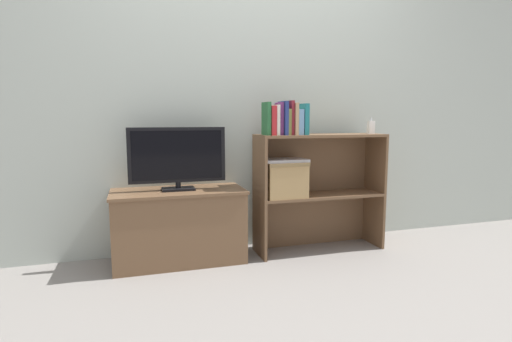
{
  "coord_description": "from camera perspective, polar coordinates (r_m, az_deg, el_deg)",
  "views": [
    {
      "loc": [
        -0.82,
        -2.53,
        0.99
      ],
      "look_at": [
        0.0,
        0.15,
        0.62
      ],
      "focal_mm": 28.0,
      "sensor_mm": 36.0,
      "label": 1
    }
  ],
  "objects": [
    {
      "name": "ground_plane",
      "position": [
        2.84,
        0.91,
        -12.94
      ],
      "size": [
        16.0,
        16.0,
        0.0
      ],
      "primitive_type": "plane",
      "color": "gray"
    },
    {
      "name": "tv_stand",
      "position": [
        2.84,
        -10.91,
        -7.69
      ],
      "size": [
        0.9,
        0.42,
        0.51
      ],
      "color": "brown",
      "rests_on": "ground_plane"
    },
    {
      "name": "baby_monitor",
      "position": [
        3.2,
        16.1,
        6.05
      ],
      "size": [
        0.05,
        0.04,
        0.13
      ],
      "color": "white",
      "rests_on": "bookshelf_upper_tier"
    },
    {
      "name": "book_forest",
      "position": [
        2.78,
        1.48,
        7.48
      ],
      "size": [
        0.03,
        0.14,
        0.23
      ],
      "color": "#286638",
      "rests_on": "bookshelf_upper_tier"
    },
    {
      "name": "book_maroon",
      "position": [
        2.84,
        4.87,
        7.58
      ],
      "size": [
        0.02,
        0.12,
        0.24
      ],
      "color": "maroon",
      "rests_on": "bookshelf_upper_tier"
    },
    {
      "name": "book_olive",
      "position": [
        2.83,
        4.38,
        7.0
      ],
      "size": [
        0.02,
        0.14,
        0.18
      ],
      "color": "olive",
      "rests_on": "bookshelf_upper_tier"
    },
    {
      "name": "book_navy",
      "position": [
        2.82,
        3.88,
        7.53
      ],
      "size": [
        0.03,
        0.16,
        0.23
      ],
      "color": "navy",
      "rests_on": "bookshelf_upper_tier"
    },
    {
      "name": "tv",
      "position": [
        2.76,
        -11.16,
        2.02
      ],
      "size": [
        0.65,
        0.14,
        0.43
      ],
      "color": "black",
      "rests_on": "tv_stand"
    },
    {
      "name": "book_tan",
      "position": [
        2.85,
        5.36,
        7.41
      ],
      "size": [
        0.02,
        0.15,
        0.22
      ],
      "color": "tan",
      "rests_on": "bookshelf_upper_tier"
    },
    {
      "name": "book_teal",
      "position": [
        2.88,
        6.8,
        7.35
      ],
      "size": [
        0.03,
        0.14,
        0.22
      ],
      "color": "#1E7075",
      "rests_on": "bookshelf_upper_tier"
    },
    {
      "name": "bookshelf_upper_tier",
      "position": [
        3.06,
        8.67,
        2.24
      ],
      "size": [
        0.97,
        0.3,
        0.45
      ],
      "color": "brown",
      "rests_on": "bookshelf_lower_tier"
    },
    {
      "name": "wall_back",
      "position": [
        3.08,
        -1.57,
        11.37
      ],
      "size": [
        10.0,
        0.05,
        2.4
      ],
      "color": "#B2BCB2",
      "rests_on": "ground_plane"
    },
    {
      "name": "book_ivory",
      "position": [
        2.8,
        2.74,
        7.28
      ],
      "size": [
        0.02,
        0.15,
        0.21
      ],
      "color": "silver",
      "rests_on": "bookshelf_upper_tier"
    },
    {
      "name": "book_plum",
      "position": [
        2.81,
        3.33,
        7.46
      ],
      "size": [
        0.03,
        0.12,
        0.23
      ],
      "color": "#6B2D66",
      "rests_on": "bookshelf_upper_tier"
    },
    {
      "name": "laptop",
      "position": [
        2.87,
        3.96,
        1.55
      ],
      "size": [
        0.32,
        0.22,
        0.02
      ],
      "color": "#BCBCC1",
      "rests_on": "storage_basket_left"
    },
    {
      "name": "bookshelf_lower_tier",
      "position": [
        3.13,
        8.52,
        -5.81
      ],
      "size": [
        0.97,
        0.3,
        0.43
      ],
      "color": "brown",
      "rests_on": "ground_plane"
    },
    {
      "name": "storage_basket_left",
      "position": [
        2.89,
        3.93,
        -0.95
      ],
      "size": [
        0.3,
        0.27,
        0.25
      ],
      "color": "tan",
      "rests_on": "bookshelf_lower_tier"
    },
    {
      "name": "book_skyblue",
      "position": [
        2.86,
        6.04,
        6.96
      ],
      "size": [
        0.04,
        0.13,
        0.18
      ],
      "color": "#709ECC",
      "rests_on": "bookshelf_upper_tier"
    },
    {
      "name": "book_crimson",
      "position": [
        2.79,
        2.13,
        7.2
      ],
      "size": [
        0.03,
        0.16,
        0.2
      ],
      "color": "#B22328",
      "rests_on": "bookshelf_upper_tier"
    }
  ]
}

